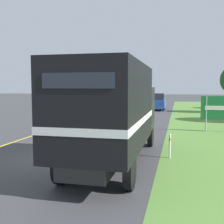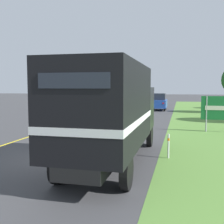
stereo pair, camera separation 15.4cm
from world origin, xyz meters
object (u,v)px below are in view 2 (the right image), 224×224
at_px(highway_sign, 220,108).
at_px(lead_car_blue_ahead, 159,102).
at_px(horse_trailer_truck, 112,110).
at_px(delineator_post, 168,145).
at_px(lead_car_white, 109,108).

bearing_deg(highway_sign, lead_car_blue_ahead, 107.41).
distance_m(horse_trailer_truck, lead_car_blue_ahead, 24.32).
height_order(horse_trailer_truck, highway_sign, horse_trailer_truck).
bearing_deg(delineator_post, horse_trailer_truck, -144.56).
relative_size(highway_sign, delineator_post, 2.69).
relative_size(lead_car_white, lead_car_blue_ahead, 1.03).
bearing_deg(lead_car_white, delineator_post, -66.32).
bearing_deg(delineator_post, lead_car_white, 113.68).
xyz_separation_m(lead_car_blue_ahead, delineator_post, (2.11, -22.91, -0.51)).
bearing_deg(delineator_post, lead_car_blue_ahead, 95.26).
height_order(horse_trailer_truck, lead_car_white, horse_trailer_truck).
height_order(horse_trailer_truck, delineator_post, horse_trailer_truck).
relative_size(lead_car_blue_ahead, highway_sign, 1.51).
relative_size(lead_car_white, delineator_post, 4.19).
distance_m(lead_car_white, delineator_post, 14.58).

